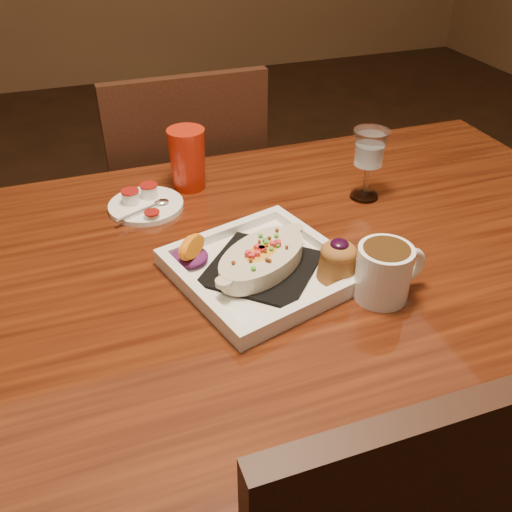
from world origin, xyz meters
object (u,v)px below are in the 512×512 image
object	(u,v)px
coffee_mug	(385,270)
saucer	(144,203)
goblet	(369,152)
chair_far	(185,211)
plate	(269,264)
red_tumbler	(188,159)
table	(259,304)

from	to	relation	value
coffee_mug	saucer	xyz separation A→B (m)	(-0.31, 0.41, -0.04)
goblet	saucer	bearing A→B (deg)	166.06
chair_far	saucer	distance (m)	0.48
chair_far	plate	bearing A→B (deg)	90.12
chair_far	coffee_mug	xyz separation A→B (m)	(0.16, -0.79, 0.29)
saucer	red_tumbler	bearing A→B (deg)	27.59
goblet	plate	bearing A→B (deg)	-146.14
coffee_mug	red_tumbler	bearing A→B (deg)	108.67
coffee_mug	saucer	size ratio (longest dim) A/B	0.82
table	chair_far	distance (m)	0.65
table	goblet	world-z (taller)	goblet
plate	saucer	size ratio (longest dim) A/B	2.20
chair_far	coffee_mug	size ratio (longest dim) A/B	7.46
plate	goblet	distance (m)	0.35
coffee_mug	chair_far	bearing A→B (deg)	96.44
table	goblet	xyz separation A→B (m)	(0.29, 0.15, 0.20)
chair_far	goblet	size ratio (longest dim) A/B	6.24
chair_far	plate	xyz separation A→B (m)	(0.00, -0.67, 0.27)
table	coffee_mug	world-z (taller)	coffee_mug
coffee_mug	table	bearing A→B (deg)	130.22
saucer	goblet	bearing A→B (deg)	-13.94
table	goblet	size ratio (longest dim) A/B	10.07
table	plate	size ratio (longest dim) A/B	4.50
chair_far	goblet	xyz separation A→B (m)	(0.29, -0.48, 0.35)
chair_far	red_tumbler	world-z (taller)	chair_far
coffee_mug	red_tumbler	xyz separation A→B (m)	(-0.20, 0.47, 0.02)
table	coffee_mug	size ratio (longest dim) A/B	12.04
chair_far	goblet	bearing A→B (deg)	120.86
saucer	red_tumbler	xyz separation A→B (m)	(0.11, 0.06, 0.06)
table	plate	xyz separation A→B (m)	(0.00, -0.04, 0.12)
plate	red_tumbler	size ratio (longest dim) A/B	2.52
coffee_mug	goblet	world-z (taller)	goblet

